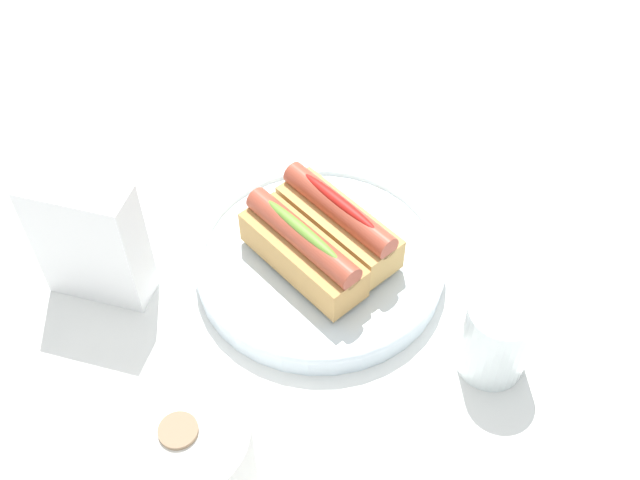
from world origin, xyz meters
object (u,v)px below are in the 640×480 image
napkin_box (90,241)px  water_glass (496,340)px  serving_bowl (320,261)px  paper_towel_roll (190,469)px  hotdog_back (301,249)px  hotdog_front (338,222)px

napkin_box → water_glass: bearing=-178.0°
serving_bowl → paper_towel_roll: (-0.02, 0.28, 0.05)m
hotdog_back → napkin_box: (0.19, 0.10, 0.02)m
water_glass → napkin_box: size_ratio=0.60×
hotdog_back → paper_towel_roll: size_ratio=1.18×
hotdog_front → hotdog_back: same height
water_glass → paper_towel_roll: size_ratio=0.67×
serving_bowl → hotdog_back: (0.01, 0.03, 0.04)m
water_glass → paper_towel_roll: bearing=54.5°
water_glass → paper_towel_roll: paper_towel_roll is taller
hotdog_back → paper_towel_roll: 0.26m
paper_towel_roll → napkin_box: bearing=-34.6°
hotdog_front → water_glass: (-0.20, 0.05, -0.02)m
hotdog_back → water_glass: 0.22m
hotdog_front → napkin_box: bearing=36.6°
hotdog_back → napkin_box: size_ratio=1.05×
hotdog_front → napkin_box: size_ratio=1.05×
hotdog_back → water_glass: hotdog_back is taller
serving_bowl → water_glass: (-0.21, 0.03, 0.02)m
serving_bowl → napkin_box: 0.24m
water_glass → hotdog_back: bearing=-0.3°
paper_towel_roll → napkin_box: 0.27m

